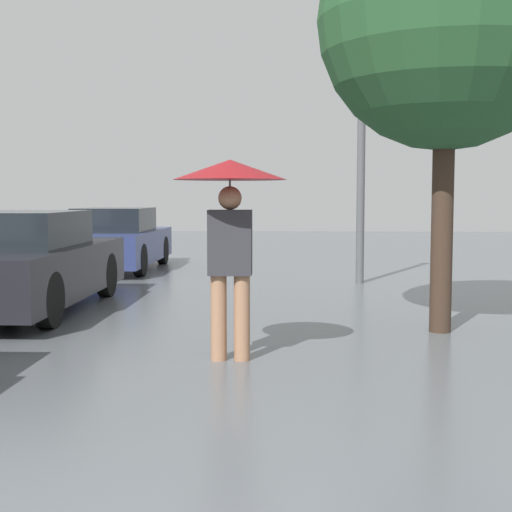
{
  "coord_description": "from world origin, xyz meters",
  "views": [
    {
      "loc": [
        0.34,
        -1.55,
        1.56
      ],
      "look_at": [
        0.05,
        5.1,
        1.0
      ],
      "focal_mm": 50.0,
      "sensor_mm": 36.0,
      "label": 1
    }
  ],
  "objects_px": {
    "pedestrian": "(230,202)",
    "parked_car_middle": "(23,264)",
    "parked_car_farthest": "(117,241)",
    "tree": "(447,22)",
    "street_lamp": "(361,151)"
  },
  "relations": [
    {
      "from": "pedestrian",
      "to": "parked_car_middle",
      "type": "relative_size",
      "value": 0.44
    },
    {
      "from": "pedestrian",
      "to": "tree",
      "type": "xyz_separation_m",
      "value": [
        2.3,
        1.52,
        1.99
      ]
    },
    {
      "from": "street_lamp",
      "to": "parked_car_farthest",
      "type": "bearing_deg",
      "value": 156.25
    },
    {
      "from": "parked_car_farthest",
      "to": "tree",
      "type": "height_order",
      "value": "tree"
    },
    {
      "from": "pedestrian",
      "to": "street_lamp",
      "type": "relative_size",
      "value": 0.44
    },
    {
      "from": "parked_car_farthest",
      "to": "tree",
      "type": "bearing_deg",
      "value": -51.5
    },
    {
      "from": "parked_car_middle",
      "to": "tree",
      "type": "height_order",
      "value": "tree"
    },
    {
      "from": "parked_car_middle",
      "to": "tree",
      "type": "xyz_separation_m",
      "value": [
        5.34,
        -1.31,
        2.85
      ]
    },
    {
      "from": "street_lamp",
      "to": "parked_car_middle",
      "type": "bearing_deg",
      "value": -146.31
    },
    {
      "from": "tree",
      "to": "street_lamp",
      "type": "distance_m",
      "value": 4.73
    },
    {
      "from": "parked_car_farthest",
      "to": "tree",
      "type": "xyz_separation_m",
      "value": [
        5.35,
        -6.72,
        2.88
      ]
    },
    {
      "from": "parked_car_farthest",
      "to": "tree",
      "type": "relative_size",
      "value": 0.83
    },
    {
      "from": "pedestrian",
      "to": "tree",
      "type": "height_order",
      "value": "tree"
    },
    {
      "from": "pedestrian",
      "to": "street_lamp",
      "type": "bearing_deg",
      "value": 73.16
    },
    {
      "from": "pedestrian",
      "to": "parked_car_middle",
      "type": "bearing_deg",
      "value": 137.11
    }
  ]
}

